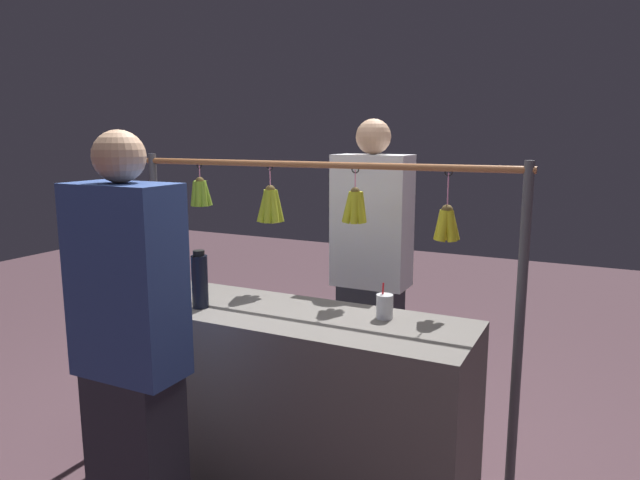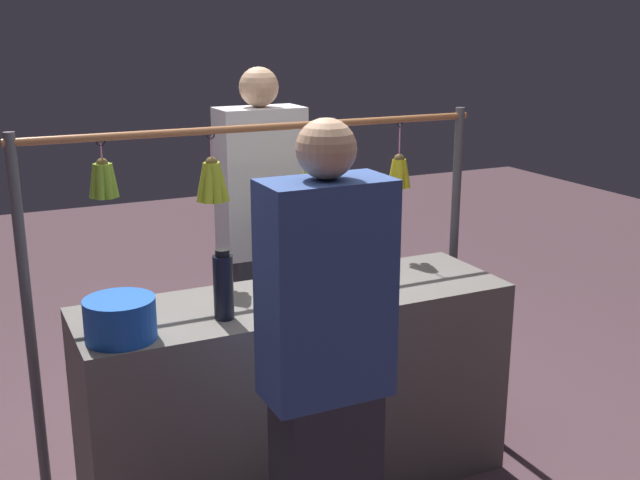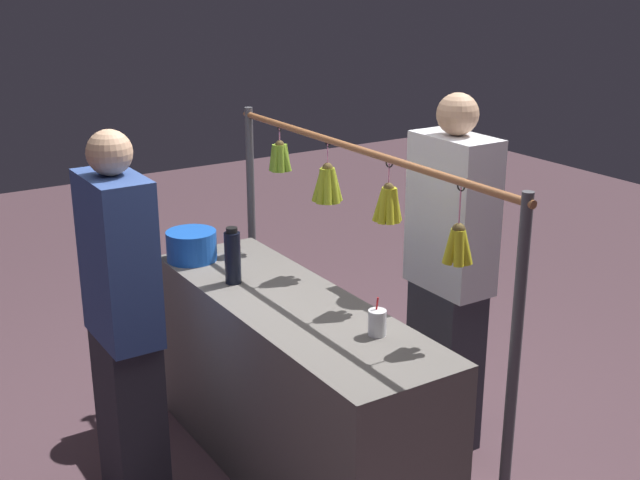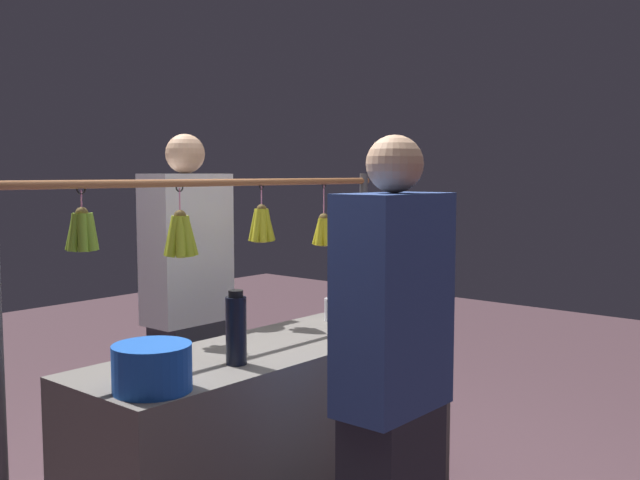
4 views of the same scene
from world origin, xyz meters
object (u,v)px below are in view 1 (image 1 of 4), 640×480
(water_bottle, at_px, (200,280))
(drink_cup, at_px, (385,306))
(vendor_person, at_px, (371,279))
(customer_person, at_px, (132,365))
(blue_bucket, at_px, (131,284))

(water_bottle, relative_size, drink_cup, 1.73)
(vendor_person, height_order, customer_person, vendor_person)
(blue_bucket, bearing_deg, drink_cup, -167.98)
(vendor_person, bearing_deg, blue_bucket, 45.73)
(water_bottle, height_order, customer_person, customer_person)
(water_bottle, xyz_separation_m, drink_cup, (-0.84, -0.23, -0.08))
(vendor_person, bearing_deg, drink_cup, 115.97)
(water_bottle, bearing_deg, drink_cup, -164.62)
(water_bottle, xyz_separation_m, blue_bucket, (0.40, 0.03, -0.05))
(drink_cup, relative_size, vendor_person, 0.09)
(blue_bucket, xyz_separation_m, vendor_person, (-0.91, -0.93, -0.09))
(blue_bucket, height_order, vendor_person, vendor_person)
(water_bottle, distance_m, customer_person, 0.64)
(water_bottle, distance_m, drink_cup, 0.87)
(water_bottle, distance_m, vendor_person, 1.04)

